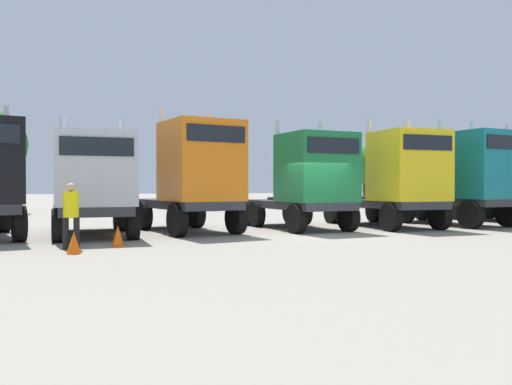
% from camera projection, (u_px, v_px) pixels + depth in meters
% --- Properties ---
extents(ground, '(200.00, 200.00, 0.00)m').
position_uv_depth(ground, '(320.00, 235.00, 18.29)').
color(ground, gray).
extents(semi_truck_silver, '(2.75, 5.90, 3.97)m').
position_uv_depth(semi_truck_silver, '(94.00, 183.00, 17.33)').
color(semi_truck_silver, '#333338').
rests_on(semi_truck_silver, ground).
extents(semi_truck_orange, '(3.69, 6.18, 4.53)m').
position_uv_depth(semi_truck_orange, '(195.00, 175.00, 19.02)').
color(semi_truck_orange, '#333338').
rests_on(semi_truck_orange, ground).
extents(semi_truck_green, '(3.17, 5.99, 4.22)m').
position_uv_depth(semi_truck_green, '(308.00, 181.00, 20.25)').
color(semi_truck_green, '#333338').
rests_on(semi_truck_green, ground).
extents(semi_truck_yellow, '(2.73, 5.94, 4.39)m').
position_uv_depth(semi_truck_yellow, '(399.00, 179.00, 21.06)').
color(semi_truck_yellow, '#333338').
rests_on(semi_truck_yellow, ground).
extents(semi_truck_teal, '(3.47, 6.38, 4.50)m').
position_uv_depth(semi_truck_teal, '(468.00, 178.00, 22.39)').
color(semi_truck_teal, '#333338').
rests_on(semi_truck_teal, ground).
extents(visitor_in_hivis, '(0.46, 0.46, 1.77)m').
position_uv_depth(visitor_in_hivis, '(71.00, 211.00, 14.16)').
color(visitor_in_hivis, black).
rests_on(visitor_in_hivis, ground).
extents(traffic_cone_near, '(0.36, 0.36, 0.59)m').
position_uv_depth(traffic_cone_near, '(118.00, 236.00, 14.79)').
color(traffic_cone_near, '#F2590C').
rests_on(traffic_cone_near, ground).
extents(traffic_cone_mid, '(0.36, 0.36, 0.56)m').
position_uv_depth(traffic_cone_mid, '(74.00, 243.00, 13.21)').
color(traffic_cone_mid, '#F2590C').
rests_on(traffic_cone_mid, ground).
extents(oak_far_centre, '(3.80, 3.80, 5.80)m').
position_uv_depth(oak_far_centre, '(194.00, 156.00, 38.74)').
color(oak_far_centre, '#4C3823').
rests_on(oak_far_centre, ground).
extents(oak_far_right, '(2.93, 2.93, 4.78)m').
position_uv_depth(oak_far_right, '(365.00, 166.00, 42.11)').
color(oak_far_right, '#4C3823').
rests_on(oak_far_right, ground).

